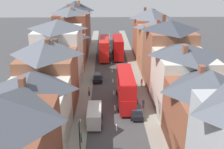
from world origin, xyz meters
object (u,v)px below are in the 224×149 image
Objects in this scene: car_parked_right_a at (130,85)px; pedestrian_mid_left at (80,136)px; car_parked_left_a at (136,112)px; double_decker_bus_mid_street at (118,47)px; car_near_blue at (98,77)px; delivery_van at (94,115)px; street_lamp at (80,141)px; pedestrian_far_left at (89,91)px; pedestrian_far_right at (142,82)px; pedestrian_mid_right at (143,103)px; double_decker_bus_lead at (104,48)px; double_decker_bus_far_approaching at (126,88)px.

pedestrian_mid_left reaches higher than car_parked_right_a.
car_parked_left_a is 0.98× the size of car_parked_right_a.
car_near_blue is at bearing -105.93° from double_decker_bus_mid_street.
street_lamp is (-1.15, -9.16, 1.90)m from delivery_van.
car_parked_right_a is at bearing 20.99° from pedestrian_far_left.
double_decker_bus_mid_street is 17.94m from car_near_blue.
pedestrian_mid_right is at bearing -95.72° from pedestrian_far_right.
double_decker_bus_mid_street is 39.26m from pedestrian_mid_left.
pedestrian_far_right is at bearing -22.42° from car_near_blue.
double_decker_bus_lead is 6.71× the size of pedestrian_far_right.
pedestrian_far_right is 24.45m from street_lamp.
double_decker_bus_lead reaches higher than car_near_blue.
pedestrian_far_left reaches higher than car_parked_left_a.
double_decker_bus_lead reaches higher than pedestrian_mid_right.
pedestrian_mid_right is 0.29× the size of street_lamp.
car_near_blue is (-4.89, -17.14, -2.00)m from double_decker_bus_mid_street.
pedestrian_far_left is 1.00× the size of pedestrian_far_right.
pedestrian_mid_right reaches higher than car_parked_right_a.
car_parked_right_a is (4.91, -20.59, -1.96)m from double_decker_bus_lead.
car_parked_right_a is (1.31, 5.76, -1.96)m from double_decker_bus_far_approaching.
car_parked_left_a is at bearing 40.42° from pedestrian_mid_left.
car_parked_left_a is (6.20, -14.91, -0.02)m from car_near_blue.
double_decker_bus_mid_street reaches higher than car_parked_right_a.
car_parked_left_a is at bearing 16.16° from delivery_van.
double_decker_bus_far_approaching is 6.71× the size of pedestrian_far_right.
delivery_van reaches higher than pedestrian_mid_right.
pedestrian_mid_right is (1.41, 2.48, 0.24)m from car_parked_left_a.
double_decker_bus_mid_street reaches higher than pedestrian_far_right.
car_parked_left_a is (4.91, -30.98, -2.02)m from double_decker_bus_lead.
pedestrian_mid_right is at bearing -79.93° from car_parked_right_a.
pedestrian_mid_left reaches higher than car_near_blue.
car_parked_left_a is 11.63m from pedestrian_far_right.
double_decker_bus_lead is at bearing 87.74° from delivery_van.
pedestrian_mid_left is at bearing -99.51° from double_decker_bus_mid_street.
double_decker_bus_mid_street is 34.23m from delivery_van.
double_decker_bus_lead is at bearing 110.21° from pedestrian_far_right.
delivery_van is at bearing -82.04° from pedestrian_far_left.
double_decker_bus_mid_street reaches higher than delivery_van.
pedestrian_mid_right is (2.71, -2.15, -1.78)m from double_decker_bus_far_approaching.
street_lamp is at bearing -123.10° from pedestrian_mid_right.
double_decker_bus_lead is 37.77m from pedestrian_mid_left.
car_parked_right_a is at bearing 77.20° from double_decker_bus_far_approaching.
pedestrian_far_left is (-6.19, 2.88, -1.78)m from double_decker_bus_far_approaching.
double_decker_bus_mid_street is 21.03m from pedestrian_far_right.
double_decker_bus_lead is at bearing 85.41° from car_near_blue.
pedestrian_far_left reaches higher than car_parked_right_a.
double_decker_bus_lead is 21.26m from car_parked_right_a.
pedestrian_mid_right is at bearing 29.32° from delivery_van.
street_lamp reaches higher than car_parked_right_a.
double_decker_bus_mid_street is 6.71× the size of pedestrian_mid_right.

